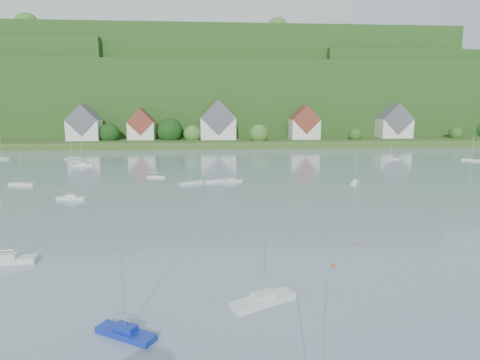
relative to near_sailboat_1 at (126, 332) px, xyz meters
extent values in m
cube|color=#314E1D|center=(6.86, 173.25, 1.09)|extent=(600.00, 60.00, 3.00)
cube|color=#1C4114|center=(6.86, 248.25, 19.59)|extent=(620.00, 160.00, 40.00)
cube|color=#1C4114|center=(16.86, 243.25, 27.59)|extent=(240.00, 130.00, 60.00)
cube|color=#1C4114|center=(166.86, 228.25, 21.59)|extent=(200.00, 110.00, 48.00)
sphere|color=black|center=(146.20, 171.19, 5.99)|extent=(10.46, 10.46, 10.46)
sphere|color=#224B16|center=(125.28, 158.15, 4.69)|extent=(6.45, 6.45, 6.45)
sphere|color=#305A21|center=(0.06, 157.13, 5.25)|extent=(8.19, 8.19, 8.19)
sphere|color=#305A21|center=(-45.11, 159.32, 4.70)|extent=(6.49, 6.49, 6.49)
sphere|color=#305A21|center=(53.71, 165.34, 6.54)|extent=(12.16, 12.16, 12.16)
sphere|color=#305A21|center=(29.84, 153.19, 5.43)|extent=(8.73, 8.73, 8.73)
sphere|color=black|center=(-37.02, 159.11, 5.62)|extent=(9.32, 9.32, 9.32)
sphere|color=#224B16|center=(74.69, 154.94, 4.62)|extent=(6.24, 6.24, 6.24)
sphere|color=black|center=(96.28, 167.79, 5.24)|extent=(8.16, 8.16, 8.16)
sphere|color=black|center=(-10.15, 159.61, 6.47)|extent=(11.92, 11.92, 11.92)
sphere|color=#224B16|center=(-77.42, 236.39, 51.39)|extent=(10.29, 10.29, 10.29)
sphere|color=black|center=(-61.31, 224.64, 50.85)|extent=(7.18, 7.18, 7.18)
sphere|color=#224B16|center=(46.35, 228.28, 59.84)|extent=(12.83, 12.83, 12.83)
sphere|color=#305A21|center=(-33.07, 215.43, 59.02)|extent=(8.18, 8.18, 8.18)
sphere|color=#224B16|center=(7.97, 252.90, 59.82)|extent=(12.73, 12.73, 12.73)
sphere|color=#224B16|center=(90.25, 217.79, 59.60)|extent=(11.50, 11.50, 11.50)
sphere|color=#224B16|center=(67.57, 248.14, 60.15)|extent=(14.65, 14.65, 14.65)
sphere|color=#305A21|center=(46.11, 204.54, 59.68)|extent=(11.95, 11.95, 11.95)
sphere|color=#224B16|center=(126.30, 211.83, 59.30)|extent=(9.76, 9.76, 9.76)
sphere|color=#305A21|center=(-40.29, 247.55, 58.83)|extent=(7.07, 7.07, 7.07)
sphere|color=black|center=(3.39, 216.56, 59.03)|extent=(8.21, 8.21, 8.21)
sphere|color=#305A21|center=(-15.97, 240.35, 59.73)|extent=(12.24, 12.24, 12.24)
sphere|color=#305A21|center=(121.36, 216.23, 59.17)|extent=(9.00, 9.00, 9.00)
sphere|color=#305A21|center=(-88.64, 209.15, 59.98)|extent=(13.65, 13.65, 13.65)
sphere|color=#224B16|center=(107.88, 231.22, 59.00)|extent=(8.03, 8.03, 8.03)
sphere|color=#305A21|center=(107.33, 231.61, 48.21)|extent=(14.97, 14.97, 14.97)
sphere|color=#224B16|center=(85.52, 229.07, 47.30)|extent=(9.78, 9.78, 9.78)
sphere|color=#224B16|center=(126.54, 227.96, 47.69)|extent=(12.02, 12.02, 12.02)
sphere|color=black|center=(144.75, 209.27, 47.62)|extent=(11.57, 11.57, 11.57)
sphere|color=#224B16|center=(129.29, 195.99, 47.80)|extent=(12.65, 12.65, 12.65)
sphere|color=#305A21|center=(149.49, 201.62, 47.04)|extent=(8.28, 8.28, 8.28)
sphere|color=black|center=(174.75, 237.56, 46.90)|extent=(7.47, 7.47, 7.47)
sphere|color=#305A21|center=(105.99, 220.48, 47.25)|extent=(9.48, 9.48, 9.48)
sphere|color=#224B16|center=(-33.12, 235.39, 41.69)|extent=(12.01, 12.01, 12.01)
sphere|color=black|center=(125.52, 225.60, 42.23)|extent=(15.08, 15.08, 15.08)
sphere|color=#305A21|center=(115.26, 241.27, 42.39)|extent=(15.99, 15.99, 15.99)
sphere|color=black|center=(3.15, 245.46, 42.34)|extent=(15.72, 15.72, 15.72)
sphere|color=#224B16|center=(17.74, 241.17, 41.44)|extent=(10.54, 10.54, 10.54)
cube|color=beige|center=(-48.14, 160.25, 7.09)|extent=(14.00, 10.00, 9.00)
cube|color=#525158|center=(-48.14, 160.25, 11.59)|extent=(14.00, 10.40, 14.00)
cube|color=beige|center=(-23.14, 162.25, 6.59)|extent=(12.00, 9.00, 8.00)
cube|color=brown|center=(-23.14, 162.25, 10.59)|extent=(12.00, 9.36, 12.00)
cube|color=beige|center=(11.86, 161.25, 7.59)|extent=(16.00, 11.00, 10.00)
cube|color=#525158|center=(11.86, 161.25, 12.59)|extent=(16.00, 11.44, 16.00)
cube|color=beige|center=(51.86, 159.25, 7.09)|extent=(13.00, 10.00, 9.00)
cube|color=brown|center=(51.86, 159.25, 11.59)|extent=(13.00, 10.40, 13.00)
cube|color=beige|center=(96.86, 163.25, 7.09)|extent=(15.00, 10.00, 9.00)
cube|color=#525158|center=(96.86, 163.25, 11.59)|extent=(15.00, 10.40, 15.00)
cube|color=#122797|center=(0.00, 0.00, -0.14)|extent=(5.31, 3.97, 0.53)
cube|color=#122797|center=(0.00, 0.00, 0.37)|extent=(2.12, 1.83, 0.50)
cylinder|color=silver|center=(0.00, 0.00, 3.43)|extent=(0.10, 0.10, 6.61)
cylinder|color=silver|center=(-0.68, 0.40, 1.02)|extent=(2.55, 1.55, 0.08)
cube|color=silver|center=(11.86, 4.69, -0.08)|extent=(6.61, 4.59, 0.65)
cube|color=silver|center=(11.86, 4.69, 0.49)|extent=(2.61, 2.17, 0.50)
cylinder|color=silver|center=(11.86, 4.69, 4.30)|extent=(0.10, 0.10, 8.12)
cylinder|color=silver|center=(10.99, 4.24, 1.14)|extent=(3.21, 1.71, 0.08)
cube|color=silver|center=(-17.15, 17.25, -0.07)|extent=(6.80, 2.31, 0.67)
cube|color=silver|center=(-17.15, 17.25, 0.51)|extent=(2.42, 1.46, 0.50)
cylinder|color=silver|center=(-17.15, 17.25, 4.44)|extent=(0.10, 0.10, 8.37)
sphere|color=#E24417|center=(26.90, 20.52, -0.41)|extent=(0.38, 0.38, 0.38)
sphere|color=#E24417|center=(21.26, 13.26, -0.41)|extent=(0.47, 0.47, 0.47)
cube|color=silver|center=(8.86, 67.87, -0.11)|extent=(6.15, 3.54, 0.59)
cylinder|color=silver|center=(8.86, 67.87, 3.89)|extent=(0.10, 0.10, 7.42)
cylinder|color=silver|center=(8.02, 67.58, 1.08)|extent=(3.10, 1.16, 0.08)
cube|color=silver|center=(-31.68, 97.89, -0.09)|extent=(6.60, 2.47, 0.65)
cube|color=silver|center=(-31.68, 97.89, 0.49)|extent=(2.38, 1.49, 0.50)
cylinder|color=silver|center=(-31.68, 97.89, 4.27)|extent=(0.10, 0.10, 8.06)
cylinder|color=silver|center=(-32.64, 97.79, 1.14)|extent=(3.54, 0.45, 0.08)
cube|color=silver|center=(69.51, 104.79, -0.10)|extent=(6.34, 3.85, 0.61)
cylinder|color=silver|center=(69.51, 104.79, 4.04)|extent=(0.10, 0.10, 7.67)
cylinder|color=silver|center=(68.65, 104.45, 1.10)|extent=(3.17, 1.31, 0.08)
cube|color=silver|center=(41.97, 63.48, -0.17)|extent=(3.46, 4.73, 0.47)
cube|color=silver|center=(41.97, 63.48, 0.31)|extent=(1.61, 1.88, 0.50)
cylinder|color=silver|center=(41.97, 63.48, 2.99)|extent=(0.10, 0.10, 5.86)
cylinder|color=silver|center=(41.62, 62.86, 0.96)|extent=(1.35, 2.28, 0.08)
cube|color=silver|center=(-6.54, 75.35, -0.18)|extent=(4.76, 1.78, 0.46)
cylinder|color=silver|center=(-6.54, 75.35, 2.96)|extent=(0.10, 0.10, 5.81)
cylinder|color=silver|center=(-7.23, 75.42, 0.96)|extent=(2.55, 0.35, 0.08)
cube|color=silver|center=(2.83, 66.11, -0.13)|extent=(5.57, 4.28, 0.56)
cylinder|color=silver|center=(2.83, 66.11, 3.64)|extent=(0.10, 0.10, 6.98)
cylinder|color=silver|center=(2.12, 65.67, 1.05)|extent=(2.65, 1.69, 0.08)
cube|color=silver|center=(12.61, 67.25, -0.15)|extent=(5.19, 3.69, 0.51)
cube|color=silver|center=(12.61, 67.25, 0.35)|extent=(2.06, 1.73, 0.50)
cylinder|color=silver|center=(12.61, 67.25, 3.31)|extent=(0.10, 0.10, 6.41)
cylinder|color=silver|center=(11.94, 66.89, 1.00)|extent=(2.52, 1.40, 0.08)
cube|color=silver|center=(-36.50, 67.31, -0.10)|extent=(6.34, 2.93, 0.61)
cylinder|color=silver|center=(-36.50, 67.31, 4.02)|extent=(0.10, 0.10, 7.64)
cylinder|color=silver|center=(-37.40, 67.50, 1.10)|extent=(3.31, 0.77, 0.08)
cube|color=silver|center=(-20.19, 51.06, -0.12)|extent=(6.07, 2.85, 0.59)
cube|color=silver|center=(-20.19, 51.06, 0.43)|extent=(2.25, 1.56, 0.50)
cylinder|color=silver|center=(-20.19, 51.06, 3.83)|extent=(0.10, 0.10, 7.32)
cylinder|color=silver|center=(-21.04, 51.25, 1.08)|extent=(3.16, 0.77, 0.08)
cube|color=silver|center=(95.71, 100.61, -0.11)|extent=(5.31, 5.57, 0.60)
cylinder|color=silver|center=(95.71, 100.61, 3.95)|extent=(0.10, 0.10, 7.52)
cylinder|color=silver|center=(95.10, 101.27, 1.09)|extent=(2.30, 2.49, 0.08)
cube|color=silver|center=(-64.45, 117.85, -0.09)|extent=(5.76, 5.68, 0.63)
cylinder|color=silver|center=(-64.45, 117.85, 4.17)|extent=(0.10, 0.10, 7.90)
cylinder|color=silver|center=(-65.13, 118.51, 1.12)|extent=(2.54, 2.49, 0.08)
cube|color=silver|center=(-40.53, 116.07, -0.15)|extent=(4.38, 4.95, 0.52)
cylinder|color=silver|center=(-40.53, 116.07, 3.35)|extent=(0.10, 0.10, 6.49)
cylinder|color=silver|center=(-41.01, 115.46, 1.01)|extent=(1.85, 2.27, 0.08)
camera|label=1|loc=(6.82, -31.30, 18.03)|focal=30.95mm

